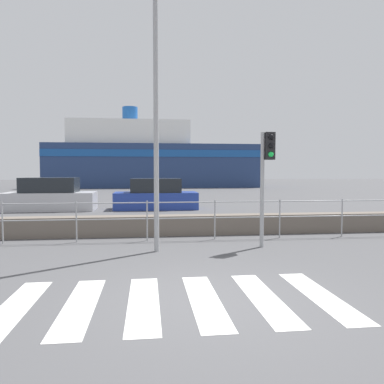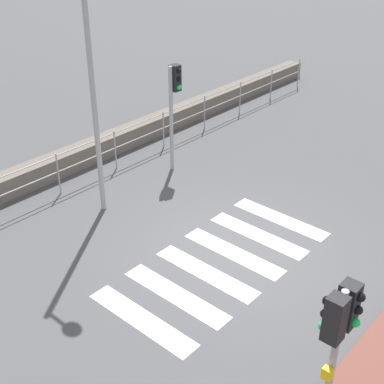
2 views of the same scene
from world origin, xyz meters
name	(u,v)px [view 1 (image 1 of 2)]	position (x,y,z in m)	size (l,w,h in m)	color
ground_plane	(211,300)	(0.00, 0.00, 0.00)	(160.00, 160.00, 0.00)	#4C4C4F
crosswalk	(174,301)	(-0.54, 0.00, 0.00)	(4.95, 2.40, 0.01)	silver
seawall	(179,225)	(0.00, 5.75, 0.29)	(23.07, 0.55, 0.59)	#6B6056
harbor_fence	(181,214)	(0.00, 4.87, 0.73)	(20.80, 0.04, 1.11)	#9EA0A3
traffic_light_far	(267,163)	(2.03, 3.67, 2.12)	(0.34, 0.32, 2.88)	#9EA0A3
streetlamp	(156,87)	(-0.72, 3.32, 3.84)	(0.32, 0.94, 6.25)	#9EA0A3
ferry_boat	(150,160)	(-0.59, 40.19, 3.28)	(24.63, 8.27, 9.51)	navy
parked_car_silver	(50,196)	(-5.65, 13.49, 0.68)	(4.29, 1.84, 1.60)	#BCBCC1
parked_car_blue	(156,196)	(-0.51, 13.49, 0.66)	(4.14, 1.74, 1.54)	#233D9E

